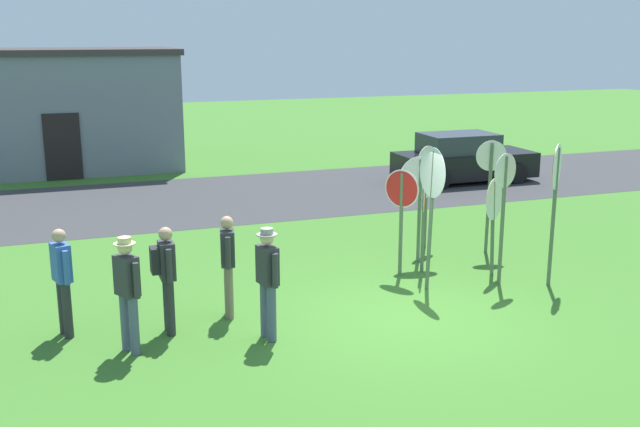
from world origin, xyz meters
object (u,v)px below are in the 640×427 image
stop_sign_center_cluster (401,204)px  stop_sign_tallest (493,210)px  stop_sign_nearest (504,198)px  person_in_blue (62,276)px  person_on_left (166,272)px  parked_car_on_street (463,159)px  person_holding_notes (268,277)px  stop_sign_rear_left (490,179)px  person_with_sunhat (127,288)px  stop_sign_low_front (427,179)px  stop_sign_leaning_left (424,204)px  stop_sign_far_back (432,191)px  stop_sign_rear_right (555,188)px  person_in_dark_shirt (228,261)px  stop_sign_leaning_right (420,190)px

stop_sign_center_cluster → stop_sign_tallest: (1.67, -0.53, -0.12)m
stop_sign_nearest → stop_sign_center_cluster: bearing=144.6°
stop_sign_tallest → person_in_blue: 7.77m
person_on_left → person_in_blue: same height
parked_car_on_street → person_holding_notes: (-9.13, -9.85, 0.30)m
stop_sign_rear_left → person_holding_notes: 6.31m
person_with_sunhat → person_in_blue: bearing=131.6°
stop_sign_low_front → stop_sign_leaning_left: (-0.85, -1.52, -0.16)m
stop_sign_low_front → person_on_left: size_ratio=1.31×
person_holding_notes → stop_sign_leaning_left: bearing=29.8°
stop_sign_far_back → person_on_left: 4.85m
stop_sign_rear_right → person_holding_notes: size_ratio=1.51×
person_with_sunhat → person_in_blue: 1.30m
stop_sign_tallest → person_on_left: size_ratio=1.11×
stop_sign_tallest → parked_car_on_street: bearing=62.9°
person_with_sunhat → stop_sign_nearest: bearing=6.7°
stop_sign_leaning_left → person_holding_notes: (-3.70, -2.12, -0.37)m
parked_car_on_street → stop_sign_rear_right: (-3.59, -9.21, 1.13)m
stop_sign_low_front → stop_sign_far_back: (-1.19, -2.43, 0.29)m
stop_sign_low_front → stop_sign_tallest: (0.32, -2.10, -0.24)m
person_on_left → person_with_sunhat: (-0.62, -0.54, 0.00)m
stop_sign_rear_left → person_in_dark_shirt: size_ratio=1.41×
stop_sign_rear_right → stop_sign_rear_left: 2.22m
stop_sign_center_cluster → stop_sign_leaning_left: (0.50, 0.05, -0.04)m
stop_sign_leaning_right → person_on_left: 5.71m
person_holding_notes → person_in_dark_shirt: 1.17m
stop_sign_low_front → stop_sign_rear_left: stop_sign_rear_left is taller
person_with_sunhat → person_in_dark_shirt: size_ratio=1.03×
stop_sign_tallest → person_on_left: bearing=-172.8°
stop_sign_rear_right → stop_sign_nearest: (-0.82, 0.36, -0.19)m
person_with_sunhat → person_holding_notes: same height
stop_sign_low_front → person_in_dark_shirt: 5.55m
stop_sign_center_cluster → stop_sign_far_back: bearing=-79.4°
person_in_dark_shirt → stop_sign_center_cluster: bearing=15.2°
person_in_dark_shirt → person_on_left: bearing=-160.9°
parked_car_on_street → stop_sign_far_back: bearing=-123.7°
parked_car_on_street → stop_sign_leaning_right: stop_sign_leaning_right is taller
person_in_blue → stop_sign_nearest: bearing=-1.4°
stop_sign_far_back → person_holding_notes: (-3.37, -1.21, -0.82)m
stop_sign_nearest → stop_sign_leaning_right: bearing=114.2°
person_holding_notes → person_in_dark_shirt: person_holding_notes is taller
parked_car_on_street → stop_sign_far_back: (-5.76, -8.64, 1.12)m
stop_sign_center_cluster → stop_sign_tallest: stop_sign_center_cluster is taller
stop_sign_tallest → person_on_left: 6.32m
stop_sign_leaning_left → person_in_blue: (-6.58, -0.94, -0.40)m
person_on_left → person_holding_notes: (1.39, -0.75, 0.00)m
stop_sign_rear_left → person_holding_notes: bearing=-153.1°
person_holding_notes → person_in_blue: person_holding_notes is taller
person_in_dark_shirt → stop_sign_far_back: bearing=1.5°
stop_sign_low_front → person_in_blue: (-7.43, -2.46, -0.56)m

